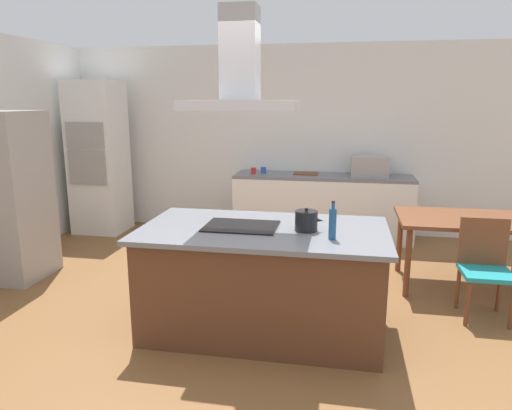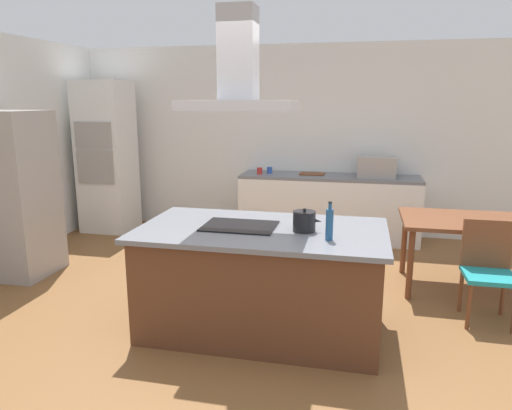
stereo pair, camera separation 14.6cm
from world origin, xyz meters
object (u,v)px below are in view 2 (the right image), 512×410
Objects in this scene: wall_oven_stack at (107,157)px; chair_facing_island at (488,264)px; tea_kettle at (304,221)px; refrigerator at (11,194)px; range_hood at (238,77)px; dining_table at (473,228)px; cooktop at (240,226)px; olive_oil_bottle at (329,224)px; coffee_mug_blue at (270,170)px; cutting_board at (312,174)px; coffee_mug_red at (260,171)px; countertop_microwave at (376,167)px.

wall_oven_stack is 5.25m from chair_facing_island.
tea_kettle is at bearing -39.33° from wall_oven_stack.
refrigerator is 3.12m from range_hood.
dining_table is (4.89, 0.58, -0.24)m from refrigerator.
wall_oven_stack reaches higher than tea_kettle.
cooktop is 2.03× the size of olive_oil_bottle.
coffee_mug_blue is 0.06× the size of dining_table.
range_hood is at bearing -14.51° from refrigerator.
wall_oven_stack reaches higher than cooktop.
range_hood reaches higher than cutting_board.
olive_oil_bottle is 3.26m from coffee_mug_red.
olive_oil_bottle is 4.50m from wall_oven_stack.
coffee_mug_red is at bearing 98.78° from range_hood.
coffee_mug_red is 0.74m from cutting_board.
refrigerator is at bearing -92.38° from wall_oven_stack.
olive_oil_bottle reaches higher than coffee_mug_blue.
dining_table is at bearing 90.00° from chair_facing_island.
wall_oven_stack is 3.92m from range_hood.
coffee_mug_red is at bearing -177.58° from countertop_microwave.
coffee_mug_blue reaches higher than cooktop.
wall_oven_stack is (-3.25, 2.66, 0.12)m from tea_kettle.
countertop_microwave is at bearing 2.42° from coffee_mug_red.
countertop_microwave is at bearing 67.91° from cooktop.
coffee_mug_blue is at bearing 96.06° from cooktop.
countertop_microwave is 0.88m from cutting_board.
coffee_mug_red is (-1.19, 3.03, -0.08)m from olive_oil_bottle.
cutting_board reaches higher than dining_table.
tea_kettle is 0.69× the size of cutting_board.
tea_kettle is at bearing -12.53° from refrigerator.
countertop_microwave is 0.36× the size of dining_table.
wall_oven_stack is at bearing -176.55° from countertop_microwave.
tea_kettle reaches higher than cooktop.
chair_facing_island is at bearing 22.88° from tea_kettle.
dining_table is 1.57× the size of chair_facing_island.
countertop_microwave is at bearing 112.60° from chair_facing_island.
cutting_board is at bearing 94.70° from tea_kettle.
coffee_mug_red is at bearing 109.00° from tea_kettle.
tea_kettle reaches higher than dining_table.
olive_oil_bottle is 3.29× the size of coffee_mug_blue.
range_hood is (2.71, -2.65, 1.00)m from wall_oven_stack.
refrigerator is at bearing -138.61° from coffee_mug_blue.
chair_facing_island is at bearing 16.96° from cooktop.
countertop_microwave is (1.17, 2.88, 0.13)m from cooktop.
refrigerator is at bearing -144.45° from cutting_board.
coffee_mug_blue is at bearing -178.17° from cutting_board.
tea_kettle is 1.76m from chair_facing_island.
chair_facing_island is (1.56, 0.66, -0.47)m from tea_kettle.
wall_oven_stack reaches higher than coffee_mug_blue.
cutting_board is at bearing 138.00° from dining_table.
dining_table is at bearing 48.58° from olive_oil_bottle.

